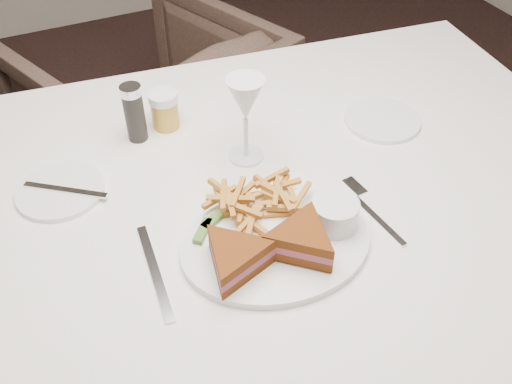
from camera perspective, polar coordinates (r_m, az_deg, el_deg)
name	(u,v)px	position (r m, az deg, el deg)	size (l,w,h in m)	color
table	(247,315)	(1.33, -0.94, -12.21)	(1.46, 0.98, 0.75)	white
chair_far	(152,112)	(1.96, -10.36, 7.91)	(0.70, 0.65, 0.72)	#47352C
table_setting	(255,196)	(0.98, -0.14, -0.41)	(0.82, 0.62, 0.18)	white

